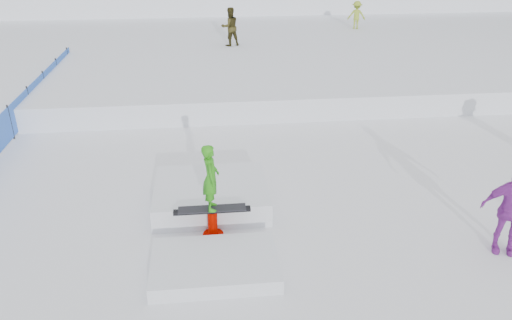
{
  "coord_description": "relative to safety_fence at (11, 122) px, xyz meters",
  "views": [
    {
      "loc": [
        -0.61,
        -8.26,
        6.03
      ],
      "look_at": [
        0.5,
        2.0,
        1.1
      ],
      "focal_mm": 35.0,
      "sensor_mm": 36.0,
      "label": 1
    }
  ],
  "objects": [
    {
      "name": "ground",
      "position": [
        6.5,
        -6.6,
        -0.55
      ],
      "size": [
        120.0,
        120.0,
        0.0
      ],
      "primitive_type": "plane",
      "color": "white"
    },
    {
      "name": "snow_midrise",
      "position": [
        6.5,
        9.4,
        -0.15
      ],
      "size": [
        50.0,
        18.0,
        0.8
      ],
      "primitive_type": "cube",
      "color": "white",
      "rests_on": "ground"
    },
    {
      "name": "safety_fence",
      "position": [
        0.0,
        0.0,
        0.0
      ],
      "size": [
        0.05,
        16.0,
        1.1
      ],
      "color": "blue",
      "rests_on": "ground"
    },
    {
      "name": "walker_olive",
      "position": [
        7.22,
        8.55,
        1.12
      ],
      "size": [
        1.01,
        0.89,
        1.74
      ],
      "primitive_type": "imported",
      "rotation": [
        0.0,
        0.0,
        3.46
      ],
      "color": "#332E11",
      "rests_on": "snow_midrise"
    },
    {
      "name": "walker_ygreen",
      "position": [
        14.23,
        11.91,
        0.97
      ],
      "size": [
        1.04,
        0.75,
        1.45
      ],
      "primitive_type": "imported",
      "rotation": [
        0.0,
        0.0,
        2.9
      ],
      "color": "#94AD2D",
      "rests_on": "snow_midrise"
    },
    {
      "name": "spectator_purple",
      "position": [
        11.75,
        -7.07,
        0.4
      ],
      "size": [
        1.2,
        0.84,
        1.89
      ],
      "primitive_type": "imported",
      "rotation": [
        0.0,
        0.0,
        -0.38
      ],
      "color": "purple",
      "rests_on": "ground"
    },
    {
      "name": "jib_rail_feature",
      "position": [
        5.94,
        -5.37,
        -0.25
      ],
      "size": [
        2.6,
        4.4,
        2.11
      ],
      "color": "white",
      "rests_on": "ground"
    }
  ]
}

